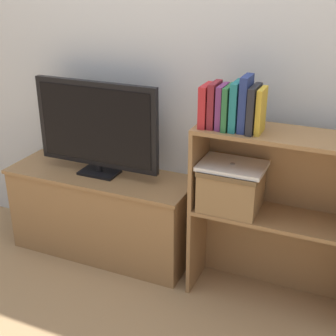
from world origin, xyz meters
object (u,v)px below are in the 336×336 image
(tv_stand, at_px, (102,213))
(book_forest, at_px, (229,107))
(book_teal, at_px, (236,106))
(book_mustard, at_px, (261,111))
(laptop, at_px, (233,166))
(tv, at_px, (96,126))
(book_crimson, at_px, (206,105))
(storage_basket_left, at_px, (231,186))
(book_charcoal, at_px, (254,109))
(book_maroon, at_px, (214,105))
(book_navy, at_px, (245,104))
(book_plum, at_px, (222,107))

(tv_stand, distance_m, book_forest, 1.08)
(book_teal, bearing_deg, book_mustard, 0.00)
(book_teal, xyz_separation_m, laptop, (-0.01, 0.02, -0.31))
(tv, xyz_separation_m, book_crimson, (0.66, -0.08, 0.21))
(book_crimson, height_order, book_mustard, book_mustard)
(book_teal, bearing_deg, book_forest, 180.00)
(tv_stand, relative_size, storage_basket_left, 3.71)
(book_teal, xyz_separation_m, book_mustard, (0.11, 0.00, -0.01))
(book_charcoal, height_order, storage_basket_left, book_charcoal)
(book_mustard, bearing_deg, book_crimson, 180.00)
(book_forest, distance_m, book_charcoal, 0.12)
(tv, relative_size, book_maroon, 3.47)
(book_navy, bearing_deg, book_crimson, 180.00)
(tv, height_order, book_mustard, book_mustard)
(book_forest, bearing_deg, book_maroon, 180.00)
(book_teal, bearing_deg, book_crimson, 180.00)
(book_crimson, xyz_separation_m, book_charcoal, (0.22, 0.00, 0.01))
(book_maroon, xyz_separation_m, book_charcoal, (0.18, -0.00, 0.00))
(book_crimson, bearing_deg, book_navy, 0.00)
(book_maroon, distance_m, book_mustard, 0.22)
(tv, height_order, book_plum, book_plum)
(book_forest, relative_size, book_mustard, 0.99)
(tv_stand, distance_m, book_plum, 1.06)
(book_navy, distance_m, storage_basket_left, 0.43)
(book_forest, relative_size, book_charcoal, 0.95)
(book_navy, bearing_deg, laptop, 154.08)
(book_charcoal, distance_m, storage_basket_left, 0.42)
(book_teal, distance_m, book_navy, 0.04)
(tv_stand, bearing_deg, book_navy, -5.39)
(book_charcoal, bearing_deg, book_mustard, 0.00)
(tv_stand, relative_size, book_mustard, 5.34)
(book_crimson, height_order, book_forest, book_forest)
(book_maroon, relative_size, book_teal, 0.94)
(book_crimson, distance_m, book_charcoal, 0.22)
(tv, distance_m, laptop, 0.80)
(book_forest, bearing_deg, tv, 174.19)
(storage_basket_left, bearing_deg, book_navy, -25.92)
(book_teal, height_order, book_navy, book_navy)
(book_crimson, height_order, book_plum, book_plum)
(book_mustard, bearing_deg, book_maroon, 180.00)
(book_forest, bearing_deg, book_navy, 0.00)
(tv_stand, relative_size, laptop, 3.45)
(book_plum, distance_m, book_charcoal, 0.15)
(tv, relative_size, book_plum, 3.63)
(book_navy, bearing_deg, tv, 174.72)
(tv_stand, xyz_separation_m, storage_basket_left, (0.79, -0.06, 0.36))
(book_navy, height_order, laptop, book_navy)
(storage_basket_left, bearing_deg, book_crimson, -170.15)
(book_teal, height_order, storage_basket_left, book_teal)
(tv_stand, bearing_deg, book_mustard, -4.97)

